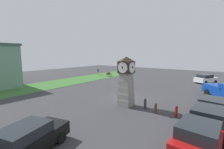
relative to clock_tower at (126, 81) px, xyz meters
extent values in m
plane|color=#38383A|center=(2.27, 1.25, -2.44)|extent=(77.90, 77.90, 0.00)
cube|color=gray|center=(0.00, 0.00, -2.12)|extent=(1.29, 1.29, 0.65)
cube|color=gray|center=(0.00, 0.00, -1.48)|extent=(1.22, 1.22, 0.65)
cube|color=gray|center=(0.00, 0.00, -0.83)|extent=(1.15, 1.15, 0.65)
cube|color=gray|center=(0.00, 0.00, -0.19)|extent=(1.08, 1.08, 0.65)
cube|color=gray|center=(0.00, 0.00, 0.46)|extent=(1.01, 1.01, 0.65)
cube|color=#2D2316|center=(0.00, 0.00, 1.36)|extent=(1.24, 1.24, 1.15)
cylinder|color=white|center=(0.00, 0.64, 1.36)|extent=(1.02, 0.04, 1.02)
cube|color=black|center=(0.00, 0.67, 1.36)|extent=(0.06, 0.23, 0.10)
cube|color=black|center=(0.00, 0.67, 1.36)|extent=(0.04, 0.37, 0.19)
cylinder|color=white|center=(0.00, -0.64, 1.36)|extent=(1.02, 0.04, 1.02)
cube|color=black|center=(0.00, -0.67, 1.36)|extent=(0.06, 0.22, 0.13)
cube|color=black|center=(0.00, -0.67, 1.36)|extent=(0.04, 0.17, 0.37)
cylinder|color=white|center=(0.64, 0.00, 1.36)|extent=(0.04, 1.02, 1.02)
cube|color=black|center=(0.67, 0.00, 1.36)|extent=(0.18, 0.06, 0.20)
cube|color=black|center=(0.67, 0.00, 1.36)|extent=(0.38, 0.04, 0.10)
cylinder|color=white|center=(-0.64, 0.00, 1.36)|extent=(0.04, 1.02, 1.02)
cube|color=black|center=(-0.67, 0.00, 1.36)|extent=(0.06, 0.06, 0.23)
cube|color=black|center=(-0.67, 0.00, 1.36)|extent=(0.29, 0.04, 0.31)
pyramid|color=#2D2316|center=(0.00, 0.00, 2.16)|extent=(1.30, 1.30, 0.44)
cylinder|color=#333338|center=(-0.42, -5.98, -1.96)|extent=(0.27, 0.27, 0.97)
sphere|color=#333338|center=(-0.42, -5.98, -1.43)|extent=(0.24, 0.24, 0.24)
cylinder|color=maroon|center=(-0.02, -4.72, -2.01)|extent=(0.22, 0.22, 0.87)
sphere|color=maroon|center=(-0.02, -4.72, -1.54)|extent=(0.20, 0.20, 0.20)
cylinder|color=brown|center=(-0.19, -3.11, -2.06)|extent=(0.22, 0.22, 0.77)
sphere|color=brown|center=(-0.19, -3.11, -1.64)|extent=(0.20, 0.20, 0.20)
cylinder|color=#333338|center=(0.29, -1.92, -2.02)|extent=(0.22, 0.22, 0.86)
sphere|color=#333338|center=(0.29, -1.92, -1.55)|extent=(0.20, 0.20, 0.20)
cube|color=#A51111|center=(-3.73, -6.77, -1.81)|extent=(4.11, 2.13, 0.73)
cube|color=#1E2328|center=(-4.03, -6.75, -1.13)|extent=(2.30, 1.87, 0.61)
cylinder|color=black|center=(-2.44, -5.94, -2.12)|extent=(0.65, 0.26, 0.64)
cylinder|color=black|center=(-2.54, -7.74, -2.12)|extent=(0.65, 0.26, 0.64)
cube|color=black|center=(-0.58, -6.95, -1.80)|extent=(4.29, 2.14, 0.76)
cube|color=#1E2328|center=(-0.90, -6.93, -1.16)|extent=(2.39, 1.91, 0.51)
cylinder|color=black|center=(0.76, -6.07, -2.12)|extent=(0.65, 0.25, 0.64)
cylinder|color=black|center=(-1.85, -5.96, -2.12)|extent=(0.65, 0.25, 0.64)
cylinder|color=black|center=(-1.92, -7.83, -2.12)|extent=(0.65, 0.25, 0.64)
cube|color=#A51111|center=(2.02, -7.15, -1.80)|extent=(4.14, 2.51, 0.74)
cube|color=#1E2328|center=(1.73, -7.11, -1.16)|extent=(2.38, 2.11, 0.55)
cylinder|color=black|center=(3.35, -6.37, -2.12)|extent=(0.66, 0.31, 0.64)
cylinder|color=black|center=(0.95, -6.04, -2.12)|extent=(0.66, 0.31, 0.64)
cube|color=silver|center=(18.35, -5.02, -1.79)|extent=(4.26, 3.54, 0.76)
cube|color=#1E2328|center=(18.10, -4.88, -1.15)|extent=(2.69, 2.53, 0.54)
cylinder|color=black|center=(19.82, -4.87, -2.12)|extent=(0.66, 0.51, 0.64)
cylinder|color=black|center=(18.94, -6.38, -2.12)|extent=(0.66, 0.51, 0.64)
cylinder|color=black|center=(17.76, -3.67, -2.12)|extent=(0.66, 0.51, 0.64)
cylinder|color=black|center=(16.88, -5.18, -2.12)|extent=(0.66, 0.51, 0.64)
cube|color=black|center=(-9.07, 0.02, -1.80)|extent=(4.35, 2.75, 0.76)
cube|color=#1E2328|center=(-9.36, -0.06, -1.14)|extent=(2.56, 2.14, 0.56)
cylinder|color=black|center=(-8.09, 1.15, -2.12)|extent=(0.68, 0.38, 0.64)
cylinder|color=black|center=(-7.65, -0.45, -2.12)|extent=(0.68, 0.38, 0.64)
cube|color=navy|center=(9.35, -7.10, -1.21)|extent=(3.39, 3.33, 0.36)
cylinder|color=black|center=(10.36, -7.47, -2.04)|extent=(0.78, 0.74, 0.80)
cylinder|color=black|center=(9.09, -6.06, -2.04)|extent=(0.78, 0.74, 0.80)
cube|color=brown|center=(14.76, 13.72, -1.99)|extent=(1.63, 0.59, 0.08)
cube|color=brown|center=(14.75, 13.97, -1.74)|extent=(1.60, 0.15, 0.40)
cylinder|color=#262628|center=(14.14, 13.48, -2.22)|extent=(0.06, 0.06, 0.45)
cylinder|color=#262628|center=(15.41, 13.56, -2.22)|extent=(0.06, 0.06, 0.45)
cylinder|color=#262628|center=(14.11, 13.88, -2.22)|extent=(0.06, 0.06, 0.45)
cylinder|color=#262628|center=(15.39, 13.96, -2.22)|extent=(0.06, 0.06, 0.45)
cylinder|color=gold|center=(14.70, 17.04, -2.03)|extent=(0.14, 0.14, 0.83)
cylinder|color=gold|center=(14.53, 17.15, -2.03)|extent=(0.14, 0.14, 0.83)
cube|color=#264CA5|center=(14.62, 17.10, -1.31)|extent=(0.47, 0.42, 0.62)
sphere|color=#8C664C|center=(14.62, 17.10, -0.89)|extent=(0.22, 0.22, 0.22)
cube|color=#386B2D|center=(1.70, 15.53, -2.42)|extent=(46.74, 6.72, 0.04)
camera|label=1|loc=(-12.20, -7.55, 2.56)|focal=24.00mm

